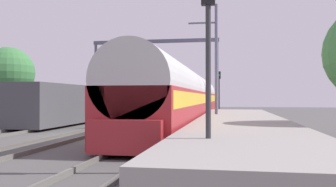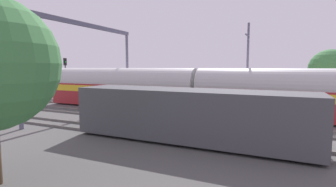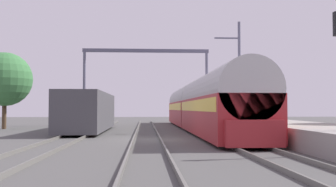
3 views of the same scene
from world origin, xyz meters
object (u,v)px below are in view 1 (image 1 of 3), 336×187
(freight_car, at_px, (67,104))
(railway_signal_near, at_px, (208,44))
(passenger_train, at_px, (187,97))
(railway_signal_far, at_px, (219,87))
(person_crossing, at_px, (209,109))
(catenary_gantry, at_px, (155,61))

(freight_car, bearing_deg, railway_signal_near, -54.32)
(passenger_train, relative_size, railway_signal_far, 6.33)
(passenger_train, distance_m, freight_car, 8.89)
(person_crossing, bearing_deg, catenary_gantry, -173.44)
(freight_car, xyz_separation_m, catenary_gantry, (4.29, 10.95, 4.20))
(freight_car, xyz_separation_m, person_crossing, (10.03, 5.92, -0.44))
(passenger_train, bearing_deg, person_crossing, 68.42)
(freight_car, height_order, railway_signal_far, railway_signal_far)
(freight_car, distance_m, railway_signal_far, 22.65)
(freight_car, distance_m, catenary_gantry, 12.49)
(freight_car, xyz_separation_m, railway_signal_far, (10.50, 19.99, 1.84))
(passenger_train, xyz_separation_m, freight_car, (-8.58, -2.25, -0.50))
(passenger_train, bearing_deg, catenary_gantry, 116.26)
(person_crossing, xyz_separation_m, catenary_gantry, (-5.74, 5.03, 4.64))
(railway_signal_near, bearing_deg, freight_car, 125.68)
(railway_signal_near, distance_m, catenary_gantry, 27.70)
(passenger_train, distance_m, railway_signal_far, 17.89)
(railway_signal_near, height_order, railway_signal_far, railway_signal_near)
(freight_car, relative_size, railway_signal_far, 2.51)
(railway_signal_near, relative_size, railway_signal_far, 1.02)
(freight_car, bearing_deg, railway_signal_far, 62.29)
(freight_car, relative_size, person_crossing, 7.51)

